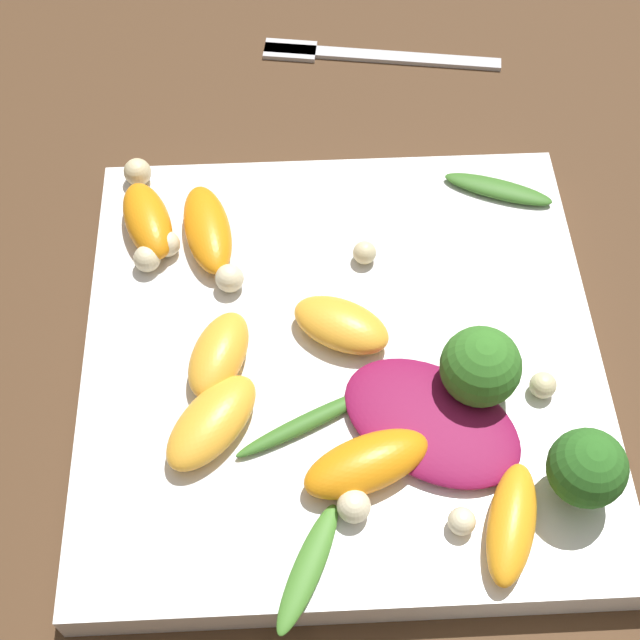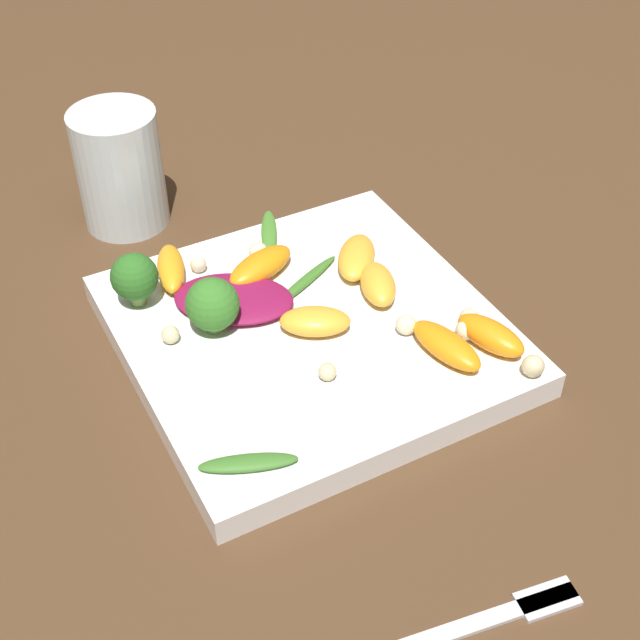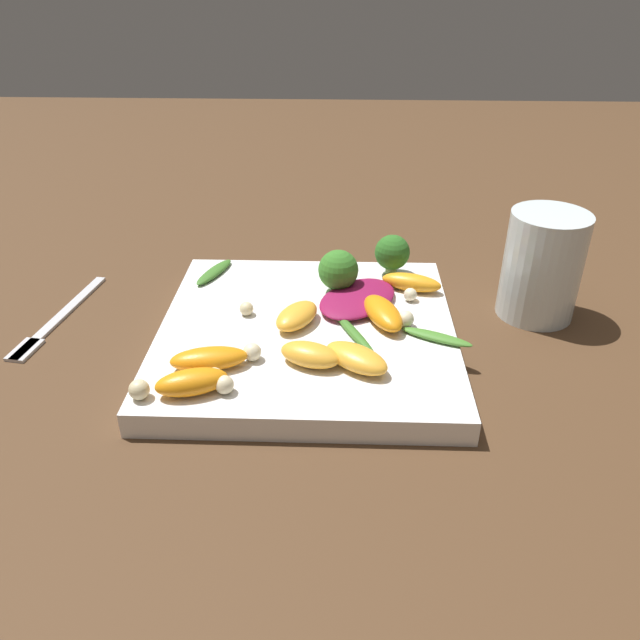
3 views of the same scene
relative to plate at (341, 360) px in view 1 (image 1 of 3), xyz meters
name	(u,v)px [view 1 (image 1 of 3)]	position (x,y,z in m)	size (l,w,h in m)	color
ground_plane	(341,371)	(0.00, 0.00, -0.01)	(2.40, 2.40, 0.00)	#4C331E
plate	(341,360)	(0.00, 0.00, 0.00)	(0.29, 0.29, 0.02)	white
fork	(355,53)	(0.28, -0.03, -0.01)	(0.04, 0.18, 0.01)	silver
radicchio_leaf_0	(431,421)	(-0.05, -0.04, 0.02)	(0.11, 0.12, 0.01)	maroon
orange_segment_0	(212,422)	(-0.05, 0.07, 0.02)	(0.07, 0.06, 0.02)	#FCAD33
orange_segment_1	(208,229)	(0.08, 0.08, 0.02)	(0.07, 0.04, 0.02)	orange
orange_segment_2	(342,325)	(0.01, 0.00, 0.02)	(0.06, 0.07, 0.02)	#FCAD33
orange_segment_3	(219,354)	(-0.01, 0.07, 0.02)	(0.06, 0.05, 0.02)	#FCAD33
orange_segment_4	(367,464)	(-0.08, -0.01, 0.02)	(0.05, 0.08, 0.02)	orange
orange_segment_5	(512,524)	(-0.11, -0.08, 0.02)	(0.07, 0.04, 0.02)	orange
orange_segment_6	(147,221)	(0.09, 0.11, 0.02)	(0.07, 0.04, 0.02)	orange
broccoli_floret_0	(480,367)	(-0.03, -0.07, 0.04)	(0.04, 0.04, 0.05)	#7A9E51
broccoli_floret_1	(587,469)	(-0.09, -0.12, 0.04)	(0.04, 0.04, 0.05)	#7A9E51
arugula_sprig_0	(309,421)	(-0.05, 0.02, 0.02)	(0.05, 0.08, 0.01)	#3D7528
arugula_sprig_1	(308,568)	(-0.13, 0.02, 0.02)	(0.07, 0.04, 0.01)	#47842D
arugula_sprig_2	(498,189)	(0.11, -0.11, 0.02)	(0.04, 0.07, 0.01)	#3D7528
macadamia_nut_0	(365,253)	(0.06, -0.02, 0.02)	(0.01, 0.01, 0.01)	beige
macadamia_nut_1	(137,172)	(0.13, 0.12, 0.02)	(0.02, 0.02, 0.02)	beige
macadamia_nut_2	(462,521)	(-0.11, -0.05, 0.02)	(0.01, 0.01, 0.01)	beige
macadamia_nut_3	(543,385)	(-0.03, -0.11, 0.02)	(0.01, 0.01, 0.01)	beige
macadamia_nut_4	(346,507)	(-0.10, 0.00, 0.02)	(0.02, 0.02, 0.02)	beige
macadamia_nut_5	(147,259)	(0.06, 0.11, 0.02)	(0.02, 0.02, 0.02)	beige
macadamia_nut_6	(230,278)	(0.05, 0.06, 0.02)	(0.02, 0.02, 0.02)	beige
macadamia_nut_7	(167,244)	(0.07, 0.10, 0.02)	(0.02, 0.02, 0.02)	beige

